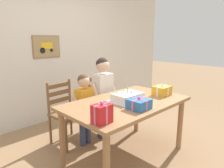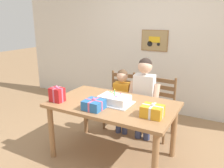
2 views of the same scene
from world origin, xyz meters
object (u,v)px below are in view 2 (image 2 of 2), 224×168
chair_left (120,100)px  child_younger (122,96)px  gift_box_beside_cake (57,95)px  child_older (144,91)px  dining_table (113,110)px  gift_box_corner_small (94,105)px  birthday_cake (114,100)px  gift_box_red_large (152,111)px  chair_right (159,107)px

chair_left → child_younger: size_ratio=0.88×
gift_box_beside_cake → child_older: bearing=47.6°
dining_table → gift_box_corner_small: (-0.10, -0.28, 0.15)m
birthday_cake → gift_box_red_large: size_ratio=1.89×
chair_left → chair_right: bearing=0.0°
dining_table → child_younger: 0.65m
chair_right → dining_table: bearing=-111.1°
gift_box_corner_small → chair_left: size_ratio=0.25×
gift_box_red_large → child_younger: (-0.75, 0.78, -0.19)m
dining_table → chair_left: chair_left is taller
child_older → gift_box_red_large: bearing=-63.4°
chair_left → child_older: bearing=-25.2°
child_older → gift_box_beside_cake: bearing=-132.4°
child_younger → dining_table: bearing=-74.1°
gift_box_corner_small → child_younger: size_ratio=0.22×
dining_table → birthday_cake: (0.02, -0.00, 0.14)m
gift_box_red_large → child_younger: size_ratio=0.22×
gift_box_beside_cake → child_older: child_older is taller
gift_box_beside_cake → gift_box_corner_small: (0.55, 0.00, -0.03)m
gift_box_red_large → gift_box_corner_small: gift_box_red_large is taller
chair_left → chair_right: size_ratio=1.00×
chair_right → gift_box_beside_cake: bearing=-130.7°
gift_box_red_large → chair_left: bearing=131.5°
gift_box_red_large → chair_right: size_ratio=0.25×
child_younger → birthday_cake: bearing=-72.2°
gift_box_corner_small → child_older: bearing=72.9°
gift_box_beside_cake → chair_right: bearing=49.3°
child_older → child_younger: bearing=179.9°
gift_box_corner_small → gift_box_beside_cake: bearing=-179.7°
dining_table → chair_left: size_ratio=1.69×
child_younger → child_older: bearing=-0.1°
birthday_cake → child_younger: 0.69m
birthday_cake → gift_box_corner_small: 0.30m
gift_box_beside_cake → dining_table: bearing=23.2°
gift_box_red_large → child_older: bearing=116.6°
gift_box_corner_small → child_older: (0.28, 0.91, -0.05)m
birthday_cake → gift_box_beside_cake: (-0.68, -0.28, 0.04)m
dining_table → child_younger: (-0.18, 0.63, -0.03)m
dining_table → gift_box_beside_cake: bearing=-156.8°
chair_right → child_older: size_ratio=0.74×
dining_table → child_older: child_older is taller
gift_box_beside_cake → child_younger: child_younger is taller
dining_table → child_older: size_ratio=1.25×
gift_box_red_large → chair_right: bearing=102.8°
chair_right → gift_box_red_large: bearing=-77.2°
dining_table → child_younger: bearing=105.9°
gift_box_red_large → gift_box_corner_small: (-0.67, -0.13, -0.01)m
gift_box_red_large → child_older: child_older is taller
chair_left → child_younger: bearing=-57.0°
gift_box_red_large → gift_box_beside_cake: gift_box_beside_cake is taller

